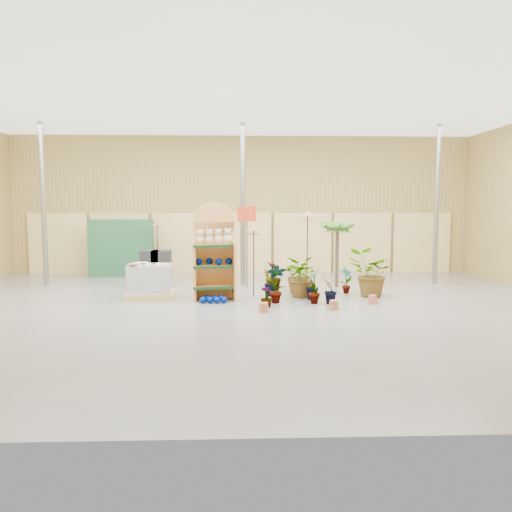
{
  "coord_description": "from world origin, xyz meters",
  "views": [
    {
      "loc": [
        -0.13,
        -10.5,
        2.16
      ],
      "look_at": [
        0.3,
        1.5,
        1.0
      ],
      "focal_mm": 35.0,
      "sensor_mm": 36.0,
      "label": 1
    }
  ],
  "objects_px": {
    "pallet_stack": "(150,281)",
    "potted_plant_2": "(303,277)",
    "display_shelf": "(214,255)",
    "bird_table_front": "(254,230)"
  },
  "relations": [
    {
      "from": "pallet_stack",
      "to": "potted_plant_2",
      "type": "distance_m",
      "value": 3.69
    },
    {
      "from": "display_shelf",
      "to": "bird_table_front",
      "type": "height_order",
      "value": "display_shelf"
    },
    {
      "from": "pallet_stack",
      "to": "bird_table_front",
      "type": "distance_m",
      "value": 2.8
    },
    {
      "from": "display_shelf",
      "to": "potted_plant_2",
      "type": "xyz_separation_m",
      "value": [
        2.12,
        0.08,
        -0.57
      ]
    },
    {
      "from": "pallet_stack",
      "to": "display_shelf",
      "type": "bearing_deg",
      "value": -12.82
    },
    {
      "from": "bird_table_front",
      "to": "potted_plant_2",
      "type": "height_order",
      "value": "bird_table_front"
    },
    {
      "from": "potted_plant_2",
      "to": "display_shelf",
      "type": "bearing_deg",
      "value": -177.74
    },
    {
      "from": "pallet_stack",
      "to": "bird_table_front",
      "type": "bearing_deg",
      "value": -7.15
    },
    {
      "from": "display_shelf",
      "to": "pallet_stack",
      "type": "relative_size",
      "value": 1.89
    },
    {
      "from": "display_shelf",
      "to": "bird_table_front",
      "type": "relative_size",
      "value": 1.31
    }
  ]
}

